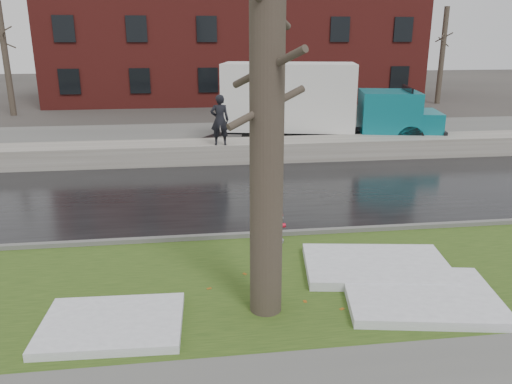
{
  "coord_description": "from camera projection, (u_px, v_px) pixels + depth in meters",
  "views": [
    {
      "loc": [
        -1.54,
        -9.7,
        4.47
      ],
      "look_at": [
        -0.04,
        1.4,
        1.0
      ],
      "focal_mm": 35.0,
      "sensor_mm": 36.0,
      "label": 1
    }
  ],
  "objects": [
    {
      "name": "worker",
      "position": [
        220.0,
        120.0,
        17.82
      ],
      "size": [
        0.68,
        0.46,
        1.82
      ],
      "primitive_type": "imported",
      "rotation": [
        0.0,
        0.0,
        3.1
      ],
      "color": "black",
      "rests_on": "snowbank"
    },
    {
      "name": "snow_patch_near",
      "position": [
        420.0,
        296.0,
        8.8
      ],
      "size": [
        2.91,
        2.43,
        0.16
      ],
      "primitive_type": "cube",
      "rotation": [
        0.0,
        0.0,
        -0.18
      ],
      "color": "white",
      "rests_on": "verge"
    },
    {
      "name": "brick_building",
      "position": [
        233.0,
        30.0,
        37.88
      ],
      "size": [
        26.0,
        12.0,
        10.0
      ],
      "primitive_type": "cube",
      "color": "maroon",
      "rests_on": "ground"
    },
    {
      "name": "curb",
      "position": [
        260.0,
        235.0,
        11.63
      ],
      "size": [
        60.0,
        0.15,
        0.14
      ],
      "primitive_type": "cube",
      "color": "slate",
      "rests_on": "ground"
    },
    {
      "name": "verge",
      "position": [
        277.0,
        282.0,
        9.52
      ],
      "size": [
        60.0,
        4.5,
        0.04
      ],
      "primitive_type": "cube",
      "color": "#2A4617",
      "rests_on": "ground"
    },
    {
      "name": "snowbank",
      "position": [
        231.0,
        151.0,
        18.83
      ],
      "size": [
        60.0,
        1.6,
        0.75
      ],
      "primitive_type": "cube",
      "color": "#ACA79D",
      "rests_on": "ground"
    },
    {
      "name": "box_truck",
      "position": [
        315.0,
        103.0,
        20.98
      ],
      "size": [
        10.55,
        4.31,
        3.48
      ],
      "rotation": [
        0.0,
        0.0,
        -0.22
      ],
      "color": "black",
      "rests_on": "ground"
    },
    {
      "name": "parking_lot",
      "position": [
        224.0,
        139.0,
        23.01
      ],
      "size": [
        60.0,
        9.0,
        0.03
      ],
      "primitive_type": "cube",
      "color": "slate",
      "rests_on": "ground"
    },
    {
      "name": "bg_tree_left",
      "position": [
        6.0,
        58.0,
        29.02
      ],
      "size": [
        1.4,
        1.62,
        6.5
      ],
      "color": "brown",
      "rests_on": "ground"
    },
    {
      "name": "bg_tree_center",
      "position": [
        120.0,
        55.0,
        33.57
      ],
      "size": [
        1.4,
        1.62,
        6.5
      ],
      "color": "brown",
      "rests_on": "ground"
    },
    {
      "name": "tree",
      "position": [
        267.0,
        112.0,
        7.52
      ],
      "size": [
        1.3,
        1.48,
        6.67
      ],
      "rotation": [
        0.0,
        0.0,
        0.09
      ],
      "color": "brown",
      "rests_on": "verge"
    },
    {
      "name": "snow_patch_far",
      "position": [
        112.0,
        324.0,
        7.94
      ],
      "size": [
        2.26,
        1.69,
        0.14
      ],
      "primitive_type": "cube",
      "rotation": [
        0.0,
        0.0,
        -0.04
      ],
      "color": "white",
      "rests_on": "verge"
    },
    {
      "name": "ground",
      "position": [
        267.0,
        255.0,
        10.71
      ],
      "size": [
        120.0,
        120.0,
        0.0
      ],
      "primitive_type": "plane",
      "color": "#47423D",
      "rests_on": "ground"
    },
    {
      "name": "snow_patch_side",
      "position": [
        376.0,
        266.0,
        9.91
      ],
      "size": [
        3.04,
        2.2,
        0.18
      ],
      "primitive_type": "cube",
      "rotation": [
        0.0,
        0.0,
        -0.15
      ],
      "color": "white",
      "rests_on": "verge"
    },
    {
      "name": "road",
      "position": [
        244.0,
        193.0,
        14.96
      ],
      "size": [
        60.0,
        7.0,
        0.03
      ],
      "primitive_type": "cube",
      "color": "black",
      "rests_on": "ground"
    },
    {
      "name": "fire_hydrant",
      "position": [
        277.0,
        225.0,
        11.19
      ],
      "size": [
        0.37,
        0.33,
        0.76
      ],
      "rotation": [
        0.0,
        0.0,
        0.11
      ],
      "color": "gray",
      "rests_on": "verge"
    },
    {
      "name": "bg_tree_right",
      "position": [
        442.0,
        55.0,
        34.47
      ],
      "size": [
        1.4,
        1.62,
        6.5
      ],
      "color": "brown",
      "rests_on": "ground"
    }
  ]
}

